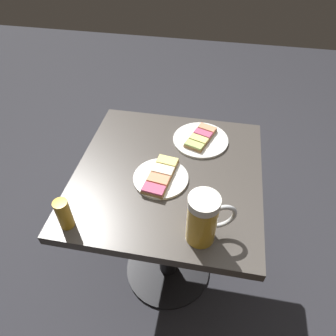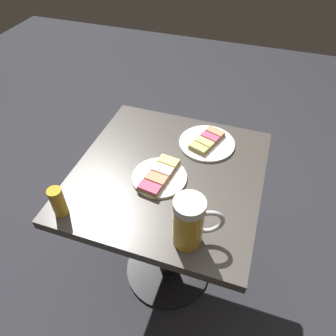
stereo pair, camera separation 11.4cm
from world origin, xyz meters
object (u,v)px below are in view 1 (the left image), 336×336
at_px(beer_glass_small, 64,214).
at_px(plate_far, 161,177).
at_px(beer_mug, 204,219).
at_px(plate_near, 201,139).

bearing_deg(beer_glass_small, plate_far, -135.38).
distance_m(plate_far, beer_glass_small, 0.36).
xyz_separation_m(plate_far, beer_mug, (-0.17, 0.21, 0.08)).
distance_m(plate_far, beer_mug, 0.28).
relative_size(plate_near, plate_far, 1.12).
bearing_deg(plate_near, beer_glass_small, 52.95).
height_order(plate_far, beer_glass_small, beer_glass_small).
relative_size(beer_mug, beer_glass_small, 1.64).
bearing_deg(plate_far, beer_glass_small, 44.62).
bearing_deg(beer_mug, plate_far, -51.44).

